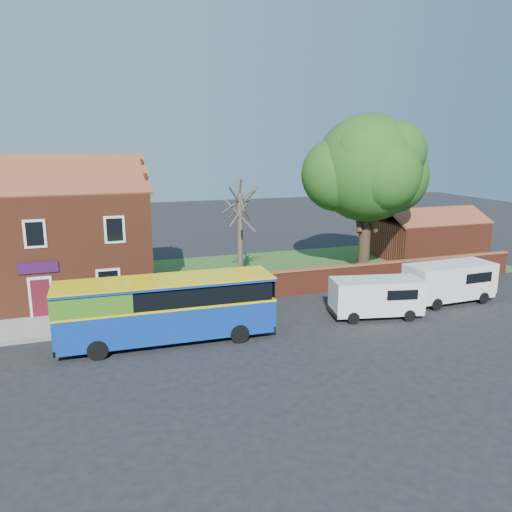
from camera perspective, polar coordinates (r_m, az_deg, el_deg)
name	(u,v)px	position (r m, az deg, el deg)	size (l,w,h in m)	color
ground	(201,355)	(22.72, -6.28, -11.16)	(120.00, 120.00, 0.00)	black
pavement	(41,328)	(27.75, -23.40, -7.54)	(18.00, 3.50, 0.12)	gray
kerb	(38,340)	(26.10, -23.67, -8.80)	(18.00, 0.15, 0.14)	slate
grass_strip	(330,266)	(38.68, 8.41, -1.09)	(26.00, 12.00, 0.04)	#426B28
shop_building	(42,242)	(32.45, -23.25, 1.47)	(12.30, 8.13, 10.50)	brown
boundary_wall	(372,275)	(33.44, 13.14, -2.08)	(22.00, 0.38, 1.60)	maroon
outbuilding	(429,238)	(43.16, 19.18, 1.93)	(8.20, 5.06, 4.17)	maroon
bus	(160,307)	(23.75, -10.92, -5.76)	(10.07, 2.79, 3.05)	#0D3495
van_near	(376,296)	(27.64, 13.60, -4.45)	(5.08, 2.83, 2.10)	silver
van_far	(450,281)	(31.48, 21.25, -2.64)	(5.35, 2.33, 2.32)	silver
large_tree	(367,172)	(35.23, 12.60, 9.39)	(9.14, 7.23, 11.15)	black
bare_tree	(240,236)	(31.78, -1.83, 2.35)	(2.52, 3.00, 6.71)	#4C4238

